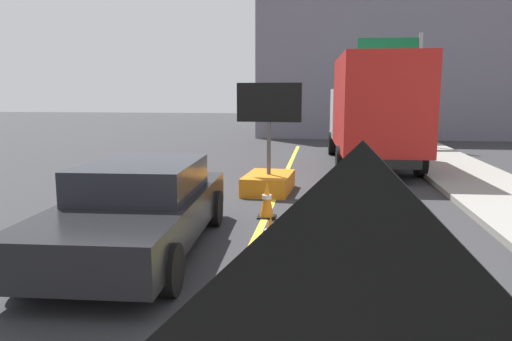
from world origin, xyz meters
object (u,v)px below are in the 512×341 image
object	(u,v)px
pickup_car	(139,207)
traffic_cone_mid_lane	(283,302)
box_truck	(373,109)
arrow_board_trailer	(269,173)
highway_guide_sign	(401,70)
traffic_cone_curbside	(267,200)
traffic_cone_far_lane	(271,235)

from	to	relation	value
pickup_car	traffic_cone_mid_lane	size ratio (longest dim) A/B	8.26
box_truck	arrow_board_trailer	bearing A→B (deg)	-121.61
highway_guide_sign	traffic_cone_mid_lane	size ratio (longest dim) A/B	8.33
traffic_cone_curbside	arrow_board_trailer	bearing A→B (deg)	95.43
box_truck	highway_guide_sign	size ratio (longest dim) A/B	1.60
pickup_car	highway_guide_sign	xyz separation A→B (m)	(6.16, 15.19, 2.72)
pickup_car	traffic_cone_curbside	world-z (taller)	pickup_car
highway_guide_sign	traffic_cone_mid_lane	distance (m)	18.14
arrow_board_trailer	traffic_cone_mid_lane	size ratio (longest dim) A/B	4.50
pickup_car	traffic_cone_far_lane	size ratio (longest dim) A/B	8.18
arrow_board_trailer	highway_guide_sign	world-z (taller)	highway_guide_sign
pickup_car	traffic_cone_curbside	size ratio (longest dim) A/B	6.67
arrow_board_trailer	pickup_car	distance (m)	5.09
traffic_cone_curbside	traffic_cone_far_lane	bearing A→B (deg)	-82.08
traffic_cone_curbside	pickup_car	bearing A→B (deg)	-127.13
box_truck	traffic_cone_curbside	world-z (taller)	box_truck
traffic_cone_mid_lane	traffic_cone_curbside	distance (m)	4.65
traffic_cone_mid_lane	traffic_cone_far_lane	distance (m)	2.42
traffic_cone_mid_lane	highway_guide_sign	bearing A→B (deg)	77.96
traffic_cone_far_lane	traffic_cone_curbside	bearing A→B (deg)	97.92
arrow_board_trailer	pickup_car	world-z (taller)	arrow_board_trailer
arrow_board_trailer	traffic_cone_curbside	distance (m)	2.56
highway_guide_sign	traffic_cone_mid_lane	xyz separation A→B (m)	(-3.73, -17.47, -3.13)
highway_guide_sign	traffic_cone_far_lane	world-z (taller)	highway_guide_sign
box_truck	pickup_car	bearing A→B (deg)	-114.81
box_truck	traffic_cone_mid_lane	size ratio (longest dim) A/B	13.33
pickup_car	highway_guide_sign	distance (m)	16.61
traffic_cone_far_lane	box_truck	bearing A→B (deg)	75.82
arrow_board_trailer	traffic_cone_far_lane	world-z (taller)	arrow_board_trailer
box_truck	pickup_car	world-z (taller)	box_truck
box_truck	traffic_cone_curbside	size ratio (longest dim) A/B	10.76
arrow_board_trailer	box_truck	world-z (taller)	box_truck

